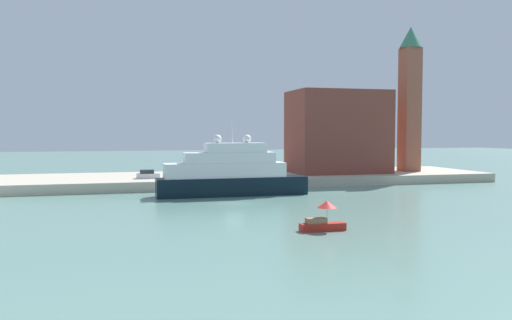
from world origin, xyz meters
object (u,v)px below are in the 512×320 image
bell_tower (410,94)px  person_figure (169,174)px  harbor_building (338,132)px  parked_car (148,175)px  mooring_bollard (231,177)px  small_motorboat (323,218)px  large_yacht (230,174)px

bell_tower → person_figure: bearing=-176.0°
harbor_building → parked_car: 37.49m
bell_tower → parked_car: size_ratio=7.38×
mooring_bollard → person_figure: bearing=156.8°
harbor_building → parked_car: harbor_building is taller
small_motorboat → person_figure: 44.11m
small_motorboat → bell_tower: size_ratio=0.16×
large_yacht → parked_car: bearing=129.6°
large_yacht → small_motorboat: size_ratio=5.04×
harbor_building → person_figure: bearing=-173.4°
parked_car → mooring_bollard: bearing=-19.5°
bell_tower → parked_car: bell_tower is taller
large_yacht → harbor_building: harbor_building is taller
bell_tower → person_figure: bell_tower is taller
harbor_building → mooring_bollard: 25.66m
parked_car → mooring_bollard: 14.31m
small_motorboat → parked_car: bearing=108.3°
bell_tower → person_figure: 50.82m
small_motorboat → person_figure: person_figure is taller
harbor_building → bell_tower: size_ratio=0.62×
large_yacht → bell_tower: size_ratio=0.79×
harbor_building → large_yacht: bearing=-145.7°
small_motorboat → harbor_building: bearing=64.4°
parked_car → person_figure: size_ratio=2.32×
large_yacht → small_motorboat: (2.88, -29.46, -2.00)m
mooring_bollard → harbor_building: bearing=19.3°
large_yacht → small_motorboat: 29.67m
person_figure → parked_car: bearing=171.5°
large_yacht → small_motorboat: large_yacht is taller
person_figure → bell_tower: bearing=4.0°
bell_tower → person_figure: (-48.50, -3.36, -14.82)m
mooring_bollard → small_motorboat: bearing=-88.7°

